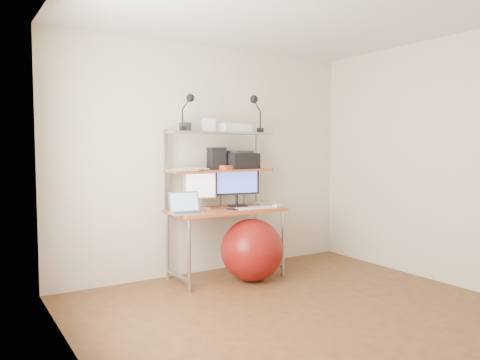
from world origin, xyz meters
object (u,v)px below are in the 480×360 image
(printer, at_px, (238,160))
(exercise_ball, at_px, (252,250))
(monitor_silver, at_px, (200,188))
(monitor_black, at_px, (237,183))
(laptop, at_px, (186,209))

(printer, relative_size, exercise_ball, 0.74)
(monitor_silver, distance_m, monitor_black, 0.45)
(monitor_black, bearing_deg, printer, 52.34)
(laptop, height_order, printer, printer)
(laptop, distance_m, exercise_ball, 0.84)
(monitor_silver, relative_size, monitor_black, 0.79)
(laptop, bearing_deg, monitor_silver, 45.91)
(monitor_silver, height_order, printer, printer)
(laptop, bearing_deg, monitor_black, 23.87)
(monitor_black, distance_m, laptop, 0.79)
(monitor_silver, relative_size, exercise_ball, 0.64)
(monitor_black, bearing_deg, exercise_ball, -85.91)
(monitor_silver, bearing_deg, exercise_ball, -42.24)
(laptop, xyz_separation_m, printer, (0.77, 0.27, 0.46))
(printer, bearing_deg, monitor_black, -153.25)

